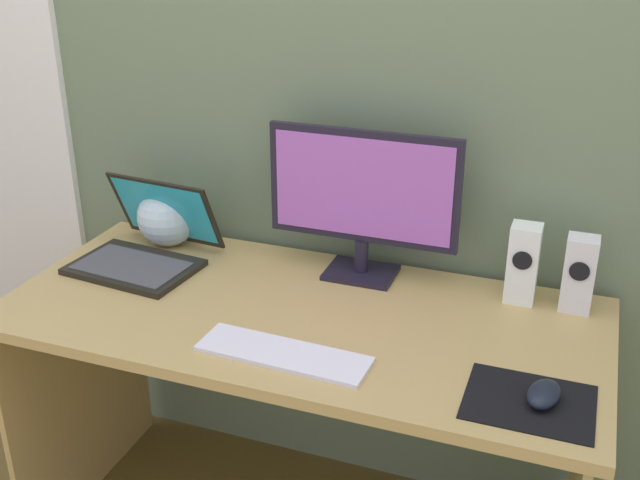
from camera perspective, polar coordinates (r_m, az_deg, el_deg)
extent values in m
cube|color=#647759|center=(1.99, 2.35, 12.88)|extent=(6.00, 0.04, 2.50)
cube|color=tan|center=(1.85, -1.50, -5.66)|extent=(1.44, 0.66, 0.03)
cube|color=tan|center=(2.35, -17.27, -10.36)|extent=(0.02, 0.62, 0.70)
cube|color=black|center=(2.01, 3.06, -2.43)|extent=(0.18, 0.14, 0.01)
cylinder|color=black|center=(1.99, 3.09, -1.15)|extent=(0.04, 0.04, 0.09)
cube|color=black|center=(1.92, 3.21, 3.97)|extent=(0.49, 0.02, 0.29)
cube|color=#A559BF|center=(1.91, 3.12, 3.87)|extent=(0.46, 0.00, 0.26)
cube|color=silver|center=(1.91, 18.68, -2.39)|extent=(0.07, 0.07, 0.19)
cylinder|color=black|center=(1.87, 18.71, -2.23)|extent=(0.05, 0.00, 0.05)
cube|color=white|center=(1.91, 14.84, -1.69)|extent=(0.07, 0.07, 0.20)
cylinder|color=black|center=(1.87, 14.79, -1.49)|extent=(0.05, 0.00, 0.05)
cube|color=black|center=(2.10, -13.63, -1.96)|extent=(0.34, 0.25, 0.02)
cube|color=#47474C|center=(2.08, -13.85, -1.85)|extent=(0.30, 0.19, 0.00)
cube|color=black|center=(2.16, -11.40, 2.18)|extent=(0.33, 0.12, 0.20)
cube|color=#26A5BF|center=(2.16, -11.47, 2.18)|extent=(0.30, 0.10, 0.17)
sphere|color=silver|center=(2.21, -11.26, 1.73)|extent=(0.17, 0.17, 0.17)
cube|color=white|center=(1.67, -2.73, -8.45)|extent=(0.39, 0.13, 0.01)
cube|color=black|center=(1.59, 15.28, -11.53)|extent=(0.25, 0.20, 0.00)
ellipsoid|color=black|center=(1.58, 16.28, -10.93)|extent=(0.08, 0.11, 0.04)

